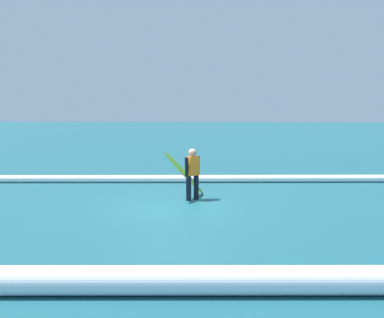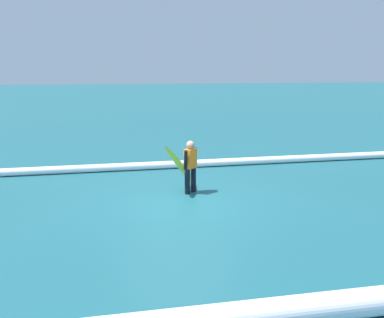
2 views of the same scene
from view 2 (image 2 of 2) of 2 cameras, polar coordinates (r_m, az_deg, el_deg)
The scene contains 5 objects.
ground_plane at distance 11.62m, azimuth -1.58°, elevation -5.28°, with size 133.76×133.76×0.00m, color #18505A.
surfer at distance 12.26m, azimuth -0.20°, elevation -0.61°, with size 0.39×0.48×1.39m.
surfboard at distance 12.46m, azimuth -1.37°, elevation -0.88°, with size 1.17×1.59×1.38m.
wave_crest_foreground at distance 15.18m, azimuth -4.91°, elevation -0.80°, with size 0.24×0.24×17.44m, color white.
wave_crest_midground at distance 7.12m, azimuth 21.59°, elevation -15.73°, with size 0.40×0.40×21.23m, color white.
Camera 2 is at (1.48, 11.02, 3.37)m, focal length 43.93 mm.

